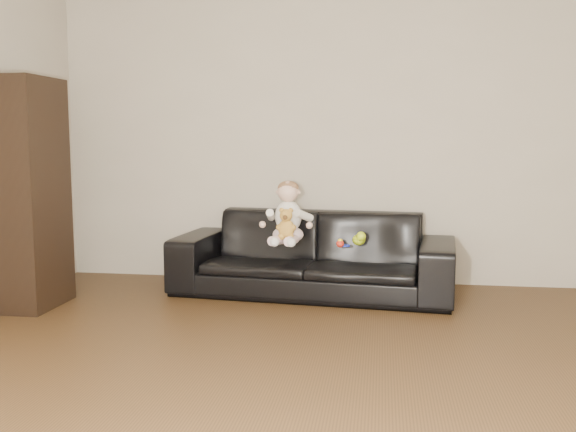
% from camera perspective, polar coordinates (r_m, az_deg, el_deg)
% --- Properties ---
extents(floor, '(5.50, 5.50, 0.00)m').
position_cam_1_polar(floor, '(3.26, 0.59, -16.30)').
color(floor, '#442E18').
rests_on(floor, ground).
extents(wall_back, '(5.00, 0.00, 5.00)m').
position_cam_1_polar(wall_back, '(5.74, 4.35, 7.04)').
color(wall_back, '#B4AA97').
rests_on(wall_back, ground).
extents(sofa, '(2.36, 1.11, 0.67)m').
position_cam_1_polar(sofa, '(5.34, 2.24, -3.37)').
color(sofa, black).
rests_on(sofa, floor).
extents(cabinet, '(0.43, 0.60, 1.74)m').
position_cam_1_polar(cabinet, '(5.24, -22.26, 1.84)').
color(cabinet, black).
rests_on(cabinet, floor).
extents(shelf_item, '(0.18, 0.25, 0.28)m').
position_cam_1_polar(shelf_item, '(5.22, -22.27, 6.12)').
color(shelf_item, silver).
rests_on(shelf_item, cabinet).
extents(baby, '(0.38, 0.45, 0.51)m').
position_cam_1_polar(baby, '(5.19, -0.02, 0.02)').
color(baby, '#F5CFD5').
rests_on(baby, sofa).
extents(teddy_bear, '(0.16, 0.16, 0.24)m').
position_cam_1_polar(teddy_bear, '(5.04, -0.17, -0.71)').
color(teddy_bear, '#BE8C36').
rests_on(teddy_bear, sofa).
extents(toy_green, '(0.11, 0.13, 0.09)m').
position_cam_1_polar(toy_green, '(5.13, 6.31, -2.13)').
color(toy_green, '#BADD1A').
rests_on(toy_green, sofa).
extents(toy_rattle, '(0.07, 0.07, 0.06)m').
position_cam_1_polar(toy_rattle, '(5.02, 4.66, -2.47)').
color(toy_rattle, red).
rests_on(toy_rattle, sofa).
extents(toy_blue_disc, '(0.09, 0.09, 0.01)m').
position_cam_1_polar(toy_blue_disc, '(5.09, 5.03, -2.62)').
color(toy_blue_disc, '#1B2DDB').
rests_on(toy_blue_disc, sofa).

